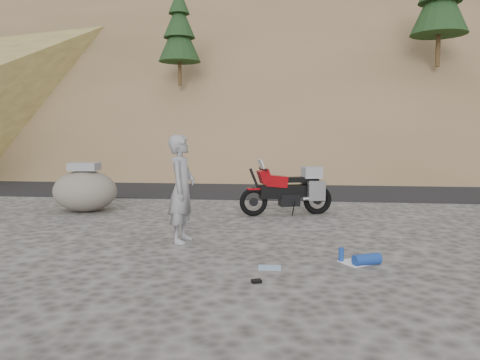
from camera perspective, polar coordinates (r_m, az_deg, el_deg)
The scene contains 11 objects.
ground at distance 8.41m, azimuth -3.11°, elevation -7.89°, with size 140.00×140.00×0.00m, color #3C3A38.
road at distance 17.23m, azimuth 1.86°, elevation -0.82°, with size 120.00×7.00×0.05m, color black.
hillside at distance 49.79m, azimuth 4.92°, elevation 16.31°, with size 120.00×73.00×46.72m.
motorcycle at distance 11.37m, azimuth 6.21°, elevation -1.29°, with size 2.25×1.10×1.38m.
man at distance 8.68m, azimuth -7.01°, elevation -7.49°, with size 0.71×0.47×1.95m, color gray.
boulder at distance 12.42m, azimuth -18.37°, elevation -1.21°, with size 1.76×1.55×1.22m.
gear_white_cloth at distance 7.50m, azimuth 14.10°, elevation -9.69°, with size 0.46×0.41×0.02m, color white.
gear_blue_mat at distance 7.39m, azimuth 15.20°, elevation -9.34°, with size 0.17×0.17×0.43m, color navy.
gear_bottle at distance 7.47m, azimuth 12.23°, elevation -8.90°, with size 0.08×0.08×0.22m, color navy.
gear_glove_b at distance 6.36m, azimuth 2.01°, elevation -12.22°, with size 0.13×0.10×0.04m, color black.
gear_blue_cloth at distance 7.02m, azimuth 3.64°, elevation -10.61°, with size 0.33×0.24×0.01m, color #81A2C8.
Camera 1 is at (1.37, -8.06, 1.99)m, focal length 35.00 mm.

